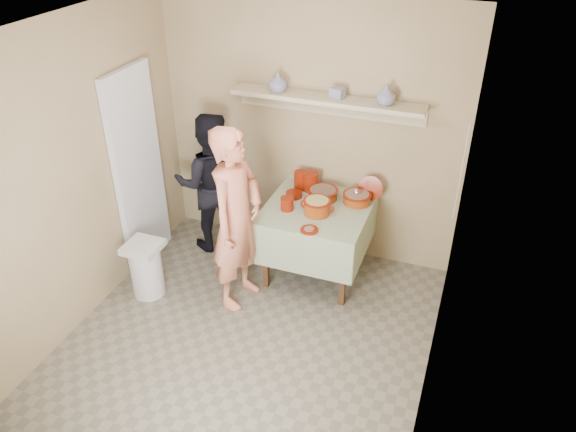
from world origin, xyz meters
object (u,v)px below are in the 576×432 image
at_px(serving_table, 317,218).
at_px(trash_bin, 146,268).
at_px(cazuela_rice, 317,206).
at_px(person_cook, 237,219).
at_px(person_helper, 211,183).

xyz_separation_m(serving_table, trash_bin, (-1.40, -0.86, -0.36)).
relative_size(serving_table, cazuela_rice, 2.95).
xyz_separation_m(cazuela_rice, trash_bin, (-1.42, -0.75, -0.56)).
xyz_separation_m(person_cook, serving_table, (0.55, 0.61, -0.22)).
distance_m(person_cook, trash_bin, 1.06).
bearing_deg(cazuela_rice, person_cook, -139.01).
height_order(serving_table, trash_bin, serving_table).
height_order(person_cook, person_helper, person_cook).
height_order(person_helper, serving_table, person_helper).
bearing_deg(serving_table, person_helper, 175.00).
distance_m(cazuela_rice, trash_bin, 1.70).
bearing_deg(person_helper, trash_bin, 51.41).
distance_m(serving_table, cazuela_rice, 0.23).
bearing_deg(trash_bin, serving_table, 31.61).
relative_size(person_helper, trash_bin, 2.68).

